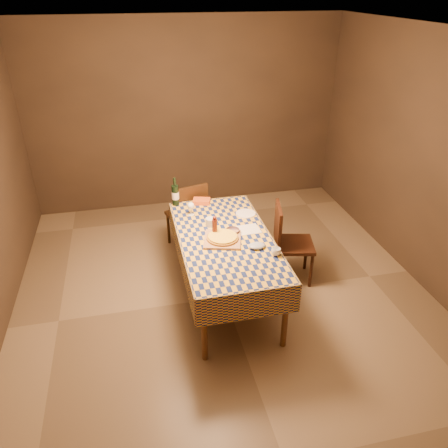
% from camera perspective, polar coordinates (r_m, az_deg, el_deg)
% --- Properties ---
extents(room, '(5.00, 5.10, 2.70)m').
position_cam_1_polar(room, '(4.18, 0.15, 5.06)').
color(room, brown).
rests_on(room, ground).
extents(dining_table, '(0.94, 1.84, 0.77)m').
position_cam_1_polar(dining_table, '(4.49, 0.14, -2.60)').
color(dining_table, brown).
rests_on(dining_table, ground).
extents(cutting_board, '(0.45, 0.45, 0.02)m').
position_cam_1_polar(cutting_board, '(4.40, -0.20, -2.03)').
color(cutting_board, '#9E6F4A').
rests_on(cutting_board, dining_table).
extents(pizza, '(0.35, 0.35, 0.03)m').
position_cam_1_polar(pizza, '(4.38, -0.20, -1.73)').
color(pizza, '#976319').
rests_on(pizza, cutting_board).
extents(pepper_mill, '(0.06, 0.06, 0.23)m').
position_cam_1_polar(pepper_mill, '(4.43, -1.22, -0.34)').
color(pepper_mill, '#511913').
rests_on(pepper_mill, dining_table).
extents(bowl, '(0.19, 0.19, 0.05)m').
position_cam_1_polar(bowl, '(4.51, 1.13, -0.97)').
color(bowl, '#5B434C').
rests_on(bowl, dining_table).
extents(wine_glass, '(0.08, 0.08, 0.15)m').
position_cam_1_polar(wine_glass, '(4.84, -4.36, 2.34)').
color(wine_glass, white).
rests_on(wine_glass, dining_table).
extents(wine_bottle, '(0.11, 0.11, 0.34)m').
position_cam_1_polar(wine_bottle, '(5.09, -6.38, 3.81)').
color(wine_bottle, black).
rests_on(wine_bottle, dining_table).
extents(deli_tub, '(0.12, 0.12, 0.09)m').
position_cam_1_polar(deli_tub, '(4.65, -1.76, 0.26)').
color(deli_tub, silver).
rests_on(deli_tub, dining_table).
extents(takeout_container, '(0.23, 0.19, 0.05)m').
position_cam_1_polar(takeout_container, '(5.14, -2.96, 3.00)').
color(takeout_container, '#C64E1A').
rests_on(takeout_container, dining_table).
extents(white_plate, '(0.24, 0.24, 0.01)m').
position_cam_1_polar(white_plate, '(4.90, 2.84, 1.37)').
color(white_plate, white).
rests_on(white_plate, dining_table).
extents(tumbler, '(0.11, 0.11, 0.07)m').
position_cam_1_polar(tumbler, '(4.19, 6.82, -3.61)').
color(tumbler, white).
rests_on(tumbler, dining_table).
extents(flour_patch, '(0.28, 0.22, 0.00)m').
position_cam_1_polar(flour_patch, '(4.59, 2.99, -0.73)').
color(flour_patch, silver).
rests_on(flour_patch, dining_table).
extents(flour_bag, '(0.19, 0.16, 0.05)m').
position_cam_1_polar(flour_bag, '(4.29, 4.31, -2.83)').
color(flour_bag, '#919DB9').
rests_on(flour_bag, dining_table).
extents(chair_far, '(0.52, 0.53, 0.93)m').
position_cam_1_polar(chair_far, '(5.47, -4.66, 1.43)').
color(chair_far, black).
rests_on(chair_far, ground).
extents(chair_right, '(0.51, 0.50, 0.93)m').
position_cam_1_polar(chair_right, '(4.95, 8.28, -1.96)').
color(chair_right, black).
rests_on(chair_right, ground).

